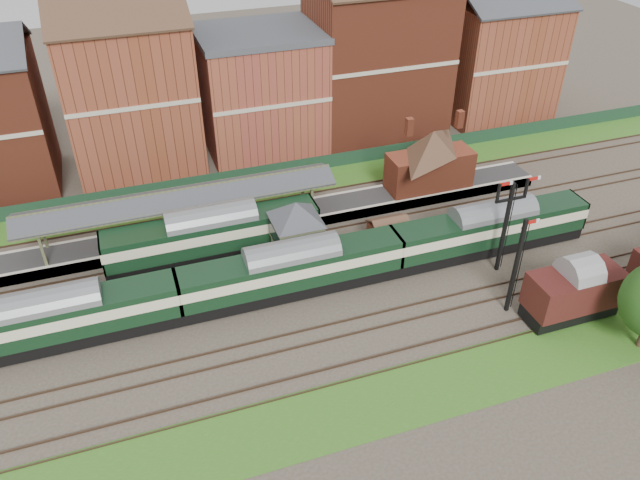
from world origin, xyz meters
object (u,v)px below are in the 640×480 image
object	(u,v)px
platform_railcar	(213,234)
goods_van_a	(574,291)
dmu_train	(292,270)
semaphore_bracket	(507,221)
signal_box	(297,233)

from	to	relation	value
platform_railcar	goods_van_a	world-z (taller)	goods_van_a
dmu_train	platform_railcar	world-z (taller)	platform_railcar
semaphore_bracket	goods_van_a	distance (m)	7.13
signal_box	dmu_train	distance (m)	3.64
dmu_train	goods_van_a	size ratio (longest dim) A/B	7.53
signal_box	dmu_train	bearing A→B (deg)	-112.82
signal_box	platform_railcar	xyz separation A→B (m)	(-6.08, 3.25, -0.85)
dmu_train	platform_railcar	distance (m)	8.03
goods_van_a	platform_railcar	bearing A→B (deg)	145.90
semaphore_bracket	dmu_train	size ratio (longest dim) A/B	0.16
signal_box	goods_van_a	size ratio (longest dim) A/B	0.89
semaphore_bracket	signal_box	bearing A→B (deg)	159.08
signal_box	goods_van_a	world-z (taller)	signal_box
dmu_train	goods_van_a	distance (m)	20.29
platform_railcar	goods_van_a	distance (m)	27.65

